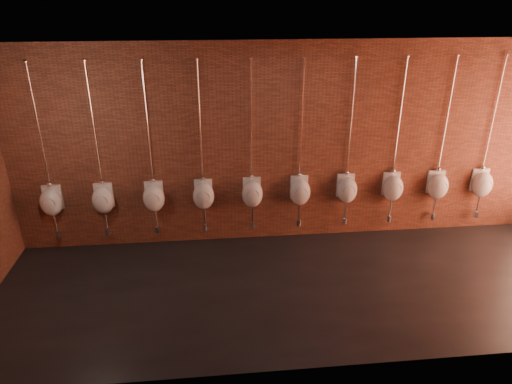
% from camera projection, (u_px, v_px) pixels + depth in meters
% --- Properties ---
extents(ground, '(8.50, 8.50, 0.00)m').
position_uv_depth(ground, '(300.00, 287.00, 6.43)').
color(ground, black).
rests_on(ground, ground).
extents(room_shell, '(8.54, 3.04, 3.22)m').
position_uv_depth(room_shell, '(307.00, 152.00, 5.62)').
color(room_shell, black).
rests_on(room_shell, ground).
extents(urinal_0, '(0.34, 0.30, 2.71)m').
position_uv_depth(urinal_0, '(51.00, 201.00, 7.00)').
color(urinal_0, white).
rests_on(urinal_0, ground).
extents(urinal_1, '(0.34, 0.30, 2.71)m').
position_uv_depth(urinal_1, '(103.00, 199.00, 7.07)').
color(urinal_1, white).
rests_on(urinal_1, ground).
extents(urinal_2, '(0.34, 0.30, 2.71)m').
position_uv_depth(urinal_2, '(154.00, 197.00, 7.14)').
color(urinal_2, white).
rests_on(urinal_2, ground).
extents(urinal_3, '(0.34, 0.30, 2.71)m').
position_uv_depth(urinal_3, '(203.00, 195.00, 7.22)').
color(urinal_3, white).
rests_on(urinal_3, ground).
extents(urinal_4, '(0.34, 0.30, 2.71)m').
position_uv_depth(urinal_4, '(252.00, 193.00, 7.29)').
color(urinal_4, white).
rests_on(urinal_4, ground).
extents(urinal_5, '(0.34, 0.30, 2.71)m').
position_uv_depth(urinal_5, '(300.00, 191.00, 7.36)').
color(urinal_5, white).
rests_on(urinal_5, ground).
extents(urinal_6, '(0.34, 0.30, 2.71)m').
position_uv_depth(urinal_6, '(347.00, 189.00, 7.43)').
color(urinal_6, white).
rests_on(urinal_6, ground).
extents(urinal_7, '(0.34, 0.30, 2.71)m').
position_uv_depth(urinal_7, '(393.00, 187.00, 7.51)').
color(urinal_7, white).
rests_on(urinal_7, ground).
extents(urinal_8, '(0.34, 0.30, 2.71)m').
position_uv_depth(urinal_8, '(438.00, 185.00, 7.58)').
color(urinal_8, white).
rests_on(urinal_8, ground).
extents(urinal_9, '(0.34, 0.30, 2.71)m').
position_uv_depth(urinal_9, '(482.00, 183.00, 7.65)').
color(urinal_9, white).
rests_on(urinal_9, ground).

